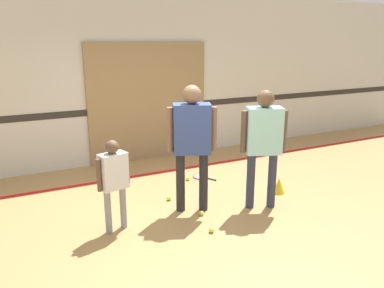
{
  "coord_description": "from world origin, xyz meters",
  "views": [
    {
      "loc": [
        -1.97,
        -4.29,
        2.31
      ],
      "look_at": [
        0.17,
        0.04,
        0.96
      ],
      "focal_mm": 35.0,
      "sensor_mm": 36.0,
      "label": 1
    }
  ],
  "objects_px": {
    "person_instructor": "(192,135)",
    "racket_spare_on_floor": "(201,177)",
    "person_student_right": "(264,137)",
    "training_cone": "(279,186)",
    "tennis_ball_stray_left": "(169,198)",
    "tennis_ball_stray_right": "(211,230)",
    "tennis_ball_near_instructor": "(201,213)",
    "tennis_ball_by_spare_racket": "(188,179)",
    "person_student_left": "(114,176)"
  },
  "relations": [
    {
      "from": "racket_spare_on_floor",
      "to": "tennis_ball_stray_right",
      "type": "height_order",
      "value": "tennis_ball_stray_right"
    },
    {
      "from": "training_cone",
      "to": "racket_spare_on_floor",
      "type": "bearing_deg",
      "value": 124.0
    },
    {
      "from": "tennis_ball_by_spare_racket",
      "to": "tennis_ball_stray_right",
      "type": "relative_size",
      "value": 1.0
    },
    {
      "from": "tennis_ball_stray_left",
      "to": "tennis_ball_stray_right",
      "type": "bearing_deg",
      "value": -84.98
    },
    {
      "from": "person_instructor",
      "to": "person_student_right",
      "type": "bearing_deg",
      "value": 2.18
    },
    {
      "from": "tennis_ball_stray_right",
      "to": "racket_spare_on_floor",
      "type": "bearing_deg",
      "value": 66.09
    },
    {
      "from": "person_student_right",
      "to": "training_cone",
      "type": "height_order",
      "value": "person_student_right"
    },
    {
      "from": "person_instructor",
      "to": "person_student_left",
      "type": "height_order",
      "value": "person_instructor"
    },
    {
      "from": "person_student_left",
      "to": "training_cone",
      "type": "bearing_deg",
      "value": -14.28
    },
    {
      "from": "person_student_left",
      "to": "tennis_ball_near_instructor",
      "type": "xyz_separation_m",
      "value": [
        1.14,
        -0.12,
        -0.69
      ]
    },
    {
      "from": "person_student_left",
      "to": "tennis_ball_by_spare_racket",
      "type": "distance_m",
      "value": 2.05
    },
    {
      "from": "person_instructor",
      "to": "racket_spare_on_floor",
      "type": "distance_m",
      "value": 1.69
    },
    {
      "from": "person_student_left",
      "to": "racket_spare_on_floor",
      "type": "distance_m",
      "value": 2.28
    },
    {
      "from": "person_student_left",
      "to": "training_cone",
      "type": "distance_m",
      "value": 2.66
    },
    {
      "from": "tennis_ball_stray_left",
      "to": "tennis_ball_near_instructor",
      "type": "bearing_deg",
      "value": -72.58
    },
    {
      "from": "person_instructor",
      "to": "tennis_ball_stray_right",
      "type": "distance_m",
      "value": 1.26
    },
    {
      "from": "tennis_ball_near_instructor",
      "to": "tennis_ball_stray_left",
      "type": "relative_size",
      "value": 1.0
    },
    {
      "from": "person_student_right",
      "to": "training_cone",
      "type": "relative_size",
      "value": 7.02
    },
    {
      "from": "person_student_right",
      "to": "tennis_ball_stray_left",
      "type": "distance_m",
      "value": 1.67
    },
    {
      "from": "person_student_right",
      "to": "tennis_ball_stray_right",
      "type": "distance_m",
      "value": 1.45
    },
    {
      "from": "person_student_left",
      "to": "tennis_ball_near_instructor",
      "type": "bearing_deg",
      "value": -21.16
    },
    {
      "from": "training_cone",
      "to": "person_student_right",
      "type": "bearing_deg",
      "value": -153.1
    },
    {
      "from": "tennis_ball_stray_left",
      "to": "racket_spare_on_floor",
      "type": "bearing_deg",
      "value": 36.16
    },
    {
      "from": "person_student_left",
      "to": "tennis_ball_near_instructor",
      "type": "height_order",
      "value": "person_student_left"
    },
    {
      "from": "person_student_left",
      "to": "tennis_ball_by_spare_racket",
      "type": "height_order",
      "value": "person_student_left"
    },
    {
      "from": "racket_spare_on_floor",
      "to": "tennis_ball_stray_left",
      "type": "distance_m",
      "value": 1.09
    },
    {
      "from": "person_instructor",
      "to": "tennis_ball_by_spare_racket",
      "type": "bearing_deg",
      "value": 89.83
    },
    {
      "from": "tennis_ball_by_spare_racket",
      "to": "racket_spare_on_floor",
      "type": "bearing_deg",
      "value": 5.62
    },
    {
      "from": "person_instructor",
      "to": "tennis_ball_by_spare_racket",
      "type": "relative_size",
      "value": 26.56
    },
    {
      "from": "person_student_left",
      "to": "tennis_ball_near_instructor",
      "type": "distance_m",
      "value": 1.34
    },
    {
      "from": "person_student_left",
      "to": "training_cone",
      "type": "height_order",
      "value": "person_student_left"
    },
    {
      "from": "person_instructor",
      "to": "tennis_ball_stray_left",
      "type": "relative_size",
      "value": 26.56
    },
    {
      "from": "person_student_right",
      "to": "racket_spare_on_floor",
      "type": "relative_size",
      "value": 3.59
    },
    {
      "from": "tennis_ball_stray_left",
      "to": "person_student_left",
      "type": "bearing_deg",
      "value": -150.35
    },
    {
      "from": "training_cone",
      "to": "tennis_ball_by_spare_racket",
      "type": "bearing_deg",
      "value": 133.28
    },
    {
      "from": "person_student_left",
      "to": "tennis_ball_by_spare_racket",
      "type": "relative_size",
      "value": 17.74
    },
    {
      "from": "tennis_ball_stray_right",
      "to": "tennis_ball_stray_left",
      "type": "bearing_deg",
      "value": 95.02
    },
    {
      "from": "racket_spare_on_floor",
      "to": "tennis_ball_stray_left",
      "type": "height_order",
      "value": "tennis_ball_stray_left"
    },
    {
      "from": "person_instructor",
      "to": "person_student_right",
      "type": "distance_m",
      "value": 0.98
    },
    {
      "from": "racket_spare_on_floor",
      "to": "tennis_ball_by_spare_racket",
      "type": "height_order",
      "value": "tennis_ball_by_spare_racket"
    },
    {
      "from": "tennis_ball_near_instructor",
      "to": "training_cone",
      "type": "xyz_separation_m",
      "value": [
        1.45,
        0.16,
        0.09
      ]
    },
    {
      "from": "person_instructor",
      "to": "training_cone",
      "type": "distance_m",
      "value": 1.77
    },
    {
      "from": "tennis_ball_near_instructor",
      "to": "person_student_left",
      "type": "bearing_deg",
      "value": 174.06
    },
    {
      "from": "racket_spare_on_floor",
      "to": "tennis_ball_stray_left",
      "type": "bearing_deg",
      "value": -82.92
    },
    {
      "from": "person_instructor",
      "to": "training_cone",
      "type": "xyz_separation_m",
      "value": [
        1.48,
        -0.05,
        -0.96
      ]
    },
    {
      "from": "tennis_ball_stray_left",
      "to": "tennis_ball_stray_right",
      "type": "relative_size",
      "value": 1.0
    },
    {
      "from": "tennis_ball_by_spare_racket",
      "to": "tennis_ball_stray_right",
      "type": "distance_m",
      "value": 1.81
    },
    {
      "from": "person_instructor",
      "to": "tennis_ball_by_spare_racket",
      "type": "xyz_separation_m",
      "value": [
        0.44,
        1.06,
        -1.05
      ]
    },
    {
      "from": "person_student_right",
      "to": "tennis_ball_near_instructor",
      "type": "bearing_deg",
      "value": 14.1
    },
    {
      "from": "person_instructor",
      "to": "person_student_right",
      "type": "xyz_separation_m",
      "value": [
        0.92,
        -0.34,
        -0.05
      ]
    }
  ]
}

